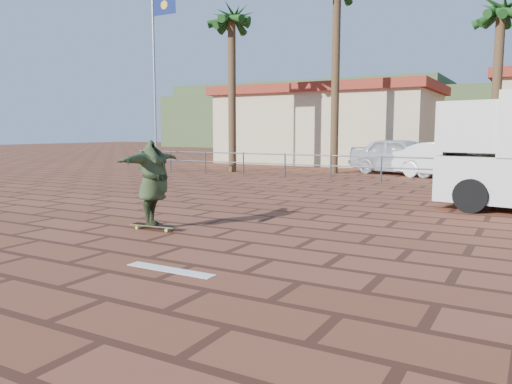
% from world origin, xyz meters
% --- Properties ---
extents(ground, '(120.00, 120.00, 0.00)m').
position_xyz_m(ground, '(0.00, 0.00, 0.00)').
color(ground, brown).
rests_on(ground, ground).
extents(paint_stripe, '(1.40, 0.22, 0.01)m').
position_xyz_m(paint_stripe, '(0.70, -1.20, 0.00)').
color(paint_stripe, white).
rests_on(paint_stripe, ground).
extents(guardrail, '(24.06, 0.06, 1.00)m').
position_xyz_m(guardrail, '(0.00, 12.00, 0.68)').
color(guardrail, '#47494F').
rests_on(guardrail, ground).
extents(flagpole, '(1.30, 0.10, 8.00)m').
position_xyz_m(flagpole, '(-9.87, 11.00, 4.64)').
color(flagpole, gray).
rests_on(flagpole, ground).
extents(palm_far_left, '(2.40, 2.40, 8.25)m').
position_xyz_m(palm_far_left, '(-7.50, 13.50, 6.83)').
color(palm_far_left, brown).
rests_on(palm_far_left, ground).
extents(palm_center, '(2.40, 2.40, 7.75)m').
position_xyz_m(palm_center, '(3.50, 15.50, 6.36)').
color(palm_center, brown).
rests_on(palm_center, ground).
extents(building_west, '(12.60, 7.60, 4.50)m').
position_xyz_m(building_west, '(-6.00, 22.00, 2.28)').
color(building_west, beige).
rests_on(building_west, ground).
extents(hill_front, '(70.00, 18.00, 6.00)m').
position_xyz_m(hill_front, '(0.00, 50.00, 3.00)').
color(hill_front, '#384C28').
rests_on(hill_front, ground).
extents(hill_back, '(35.00, 14.00, 8.00)m').
position_xyz_m(hill_back, '(-22.00, 56.00, 4.00)').
color(hill_back, '#384C28').
rests_on(hill_back, ground).
extents(longboard, '(1.01, 0.31, 0.10)m').
position_xyz_m(longboard, '(-1.38, 0.88, 0.08)').
color(longboard, olive).
rests_on(longboard, ground).
extents(skateboarder, '(0.92, 2.09, 1.65)m').
position_xyz_m(skateboarder, '(-1.38, 0.88, 0.92)').
color(skateboarder, '#2D3D21').
rests_on(skateboarder, longboard).
extents(car_silver, '(5.16, 3.38, 1.63)m').
position_xyz_m(car_silver, '(-0.11, 15.79, 0.82)').
color(car_silver, silver).
rests_on(car_silver, ground).
extents(car_white, '(4.70, 2.86, 1.46)m').
position_xyz_m(car_white, '(2.00, 14.81, 0.73)').
color(car_white, white).
rests_on(car_white, ground).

